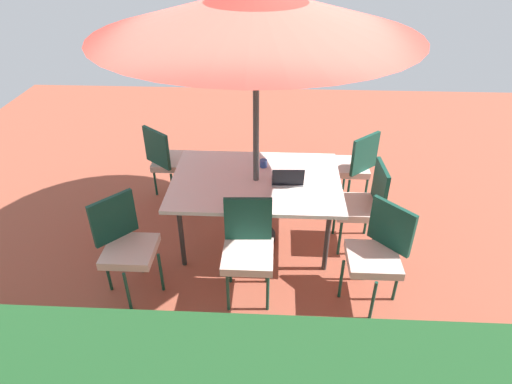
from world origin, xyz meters
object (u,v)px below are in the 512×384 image
chair_southwest (353,164)px  chair_southeast (168,159)px  chair_northeast (125,243)px  chair_west (363,202)px  cup (264,163)px  chair_northwest (378,251)px  patio_umbrella (256,12)px  chair_north (248,246)px  laptop (287,180)px  dining_table (256,184)px

chair_southwest → chair_southeast: size_ratio=1.00×
chair_northeast → chair_southwest: (-2.30, -1.61, 0.00)m
chair_west → chair_northeast: bearing=-74.1°
chair_southeast → cup: (-1.20, 0.55, 0.27)m
chair_southwest → chair_southeast: 2.26m
chair_northwest → cup: chair_northwest is taller
patio_umbrella → chair_southwest: (-1.14, -0.79, -1.86)m
chair_north → laptop: 0.87m
laptop → chair_southwest: bearing=-136.0°
chair_west → cup: (1.06, -0.31, 0.27)m
dining_table → laptop: 0.35m
chair_northwest → chair_southeast: same height
patio_umbrella → cup: bearing=-103.9°
dining_table → patio_umbrella: patio_umbrella is taller
chair_northwest → chair_southeast: 2.80m
chair_north → chair_southwest: (-1.17, -1.60, 0.00)m
chair_northeast → chair_north: size_ratio=1.00×
chair_northeast → laptop: bearing=-20.9°
dining_table → chair_southwest: chair_southwest is taller
chair_west → chair_northwest: (-0.01, 0.78, 0.00)m
patio_umbrella → chair_southeast: (1.13, -0.82, -1.86)m
patio_umbrella → chair_southeast: 2.33m
chair_north → chair_west: bearing=31.2°
chair_southeast → laptop: bearing=-172.2°
patio_umbrella → chair_north: 2.03m
patio_umbrella → laptop: bearing=167.8°
chair_northeast → laptop: size_ratio=2.96×
dining_table → chair_west: size_ratio=1.79×
chair_west → laptop: 0.85m
chair_southeast → laptop: laptop is taller
patio_umbrella → chair_west: (-1.13, 0.04, -1.86)m
chair_northeast → chair_north: (-1.13, -0.00, 0.00)m
chair_northwest → laptop: bearing=-176.0°
chair_northwest → laptop: (0.82, -0.75, 0.27)m
patio_umbrella → chair_west: bearing=178.2°
chair_north → chair_southeast: size_ratio=1.00×
chair_southwest → cup: size_ratio=11.88×
patio_umbrella → cup: size_ratio=34.55×
chair_west → cup: size_ratio=11.88×
dining_table → patio_umbrella: (0.00, 0.00, 1.69)m
chair_southeast → patio_umbrella: bearing=-176.7°
cup → dining_table: bearing=76.1°
dining_table → chair_north: (0.03, 0.82, -0.17)m
chair_west → laptop: laptop is taller
chair_west → chair_north: bearing=-59.1°
chair_northeast → chair_north: 1.13m
chair_southwest → cup: bearing=-16.4°
chair_north → patio_umbrella: bearing=85.0°
chair_west → chair_southeast: 2.42m
chair_northwest → dining_table: bearing=-169.2°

